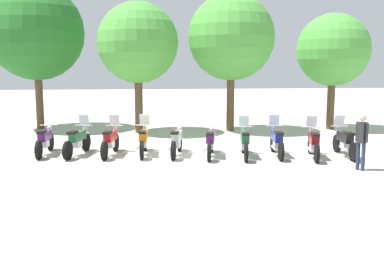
# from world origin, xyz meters

# --- Properties ---
(ground_plane) EXTENTS (80.00, 80.00, 0.00)m
(ground_plane) POSITION_xyz_m (0.00, 0.00, 0.00)
(ground_plane) COLOR #BCB7A8
(motorcycle_0) EXTENTS (0.62, 2.19, 0.99)m
(motorcycle_0) POSITION_xyz_m (-5.16, 0.70, 0.50)
(motorcycle_0) COLOR black
(motorcycle_0) RESTS_ON ground_plane
(motorcycle_1) EXTENTS (0.81, 2.14, 1.37)m
(motorcycle_1) POSITION_xyz_m (-4.00, 0.50, 0.52)
(motorcycle_1) COLOR black
(motorcycle_1) RESTS_ON ground_plane
(motorcycle_2) EXTENTS (0.71, 2.18, 1.37)m
(motorcycle_2) POSITION_xyz_m (-2.86, 0.37, 0.52)
(motorcycle_2) COLOR black
(motorcycle_2) RESTS_ON ground_plane
(motorcycle_3) EXTENTS (0.62, 2.19, 1.37)m
(motorcycle_3) POSITION_xyz_m (-1.72, 0.36, 0.52)
(motorcycle_3) COLOR black
(motorcycle_3) RESTS_ON ground_plane
(motorcycle_4) EXTENTS (0.75, 2.17, 0.99)m
(motorcycle_4) POSITION_xyz_m (-0.57, 0.14, 0.50)
(motorcycle_4) COLOR black
(motorcycle_4) RESTS_ON ground_plane
(motorcycle_5) EXTENTS (0.74, 2.17, 0.99)m
(motorcycle_5) POSITION_xyz_m (0.58, -0.17, 0.50)
(motorcycle_5) COLOR black
(motorcycle_5) RESTS_ON ground_plane
(motorcycle_6) EXTENTS (0.68, 2.18, 1.37)m
(motorcycle_6) POSITION_xyz_m (1.72, -0.34, 0.52)
(motorcycle_6) COLOR black
(motorcycle_6) RESTS_ON ground_plane
(motorcycle_7) EXTENTS (0.63, 2.19, 1.37)m
(motorcycle_7) POSITION_xyz_m (2.87, -0.26, 0.52)
(motorcycle_7) COLOR black
(motorcycle_7) RESTS_ON ground_plane
(motorcycle_8) EXTENTS (0.77, 2.16, 1.37)m
(motorcycle_8) POSITION_xyz_m (4.02, -0.68, 0.52)
(motorcycle_8) COLOR black
(motorcycle_8) RESTS_ON ground_plane
(motorcycle_9) EXTENTS (0.62, 2.19, 1.37)m
(motorcycle_9) POSITION_xyz_m (5.16, -0.59, 0.52)
(motorcycle_9) COLOR black
(motorcycle_9) RESTS_ON ground_plane
(person_0) EXTENTS (0.31, 0.38, 1.71)m
(person_0) POSITION_xyz_m (4.77, -2.55, 1.00)
(person_0) COLOR #232D4C
(person_0) RESTS_ON ground_plane
(tree_0) EXTENTS (4.54, 4.54, 6.90)m
(tree_0) POSITION_xyz_m (-6.83, 7.08, 4.62)
(tree_0) COLOR brown
(tree_0) RESTS_ON ground_plane
(tree_1) EXTENTS (3.65, 3.65, 5.93)m
(tree_1) POSITION_xyz_m (-1.99, 5.41, 4.08)
(tree_1) COLOR brown
(tree_1) RESTS_ON ground_plane
(tree_2) EXTENTS (4.00, 4.00, 6.37)m
(tree_2) POSITION_xyz_m (2.31, 5.59, 4.36)
(tree_2) COLOR brown
(tree_2) RESTS_ON ground_plane
(tree_3) EXTENTS (3.44, 3.44, 5.54)m
(tree_3) POSITION_xyz_m (7.24, 5.64, 3.79)
(tree_3) COLOR brown
(tree_3) RESTS_ON ground_plane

